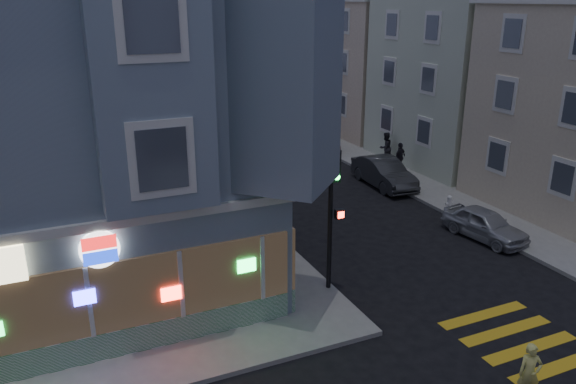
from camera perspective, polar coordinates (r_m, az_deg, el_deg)
sidewalk_ne at (r=44.33m, az=16.38°, el=6.24°), size 24.00×42.00×0.15m
corner_building at (r=21.10m, az=-25.84°, el=7.51°), size 14.60×14.60×11.40m
row_house_b at (r=36.03m, az=20.05°, el=11.67°), size 12.00×8.60×10.50m
row_house_c at (r=43.01m, az=11.56°, el=12.45°), size 12.00×8.60×9.00m
row_house_d at (r=50.50m, az=5.56°, el=14.53°), size 12.00×8.60×10.50m
utility_pole at (r=38.26m, az=3.04°, el=12.23°), size 2.20×0.30×9.00m
street_tree_near at (r=43.83m, az=-0.39°, el=12.00°), size 3.00×3.00×5.30m
street_tree_far at (r=51.20m, az=-4.10°, el=12.99°), size 3.00×3.00×5.30m
running_child at (r=15.44m, az=23.32°, el=-16.53°), size 0.67×0.57×1.56m
pedestrian_a at (r=33.56m, az=9.87°, el=4.48°), size 1.00×0.84×1.80m
pedestrian_b at (r=31.96m, az=11.30°, el=3.50°), size 1.04×0.76×1.64m
parked_car_a at (r=24.32m, az=19.37°, el=-3.10°), size 1.96×3.86×1.26m
parked_car_b at (r=29.73m, az=9.71°, el=1.97°), size 1.79×4.59×1.49m
parked_car_c at (r=36.70m, az=2.49°, el=5.46°), size 2.16×4.97×1.42m
parked_car_d at (r=41.31m, az=-0.75°, el=6.97°), size 2.84×5.11×1.35m
traffic_signal at (r=17.81m, az=4.60°, el=-0.44°), size 0.58×0.54×4.86m
fire_hydrant at (r=26.75m, az=16.07°, el=-1.01°), size 0.40×0.23×0.69m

